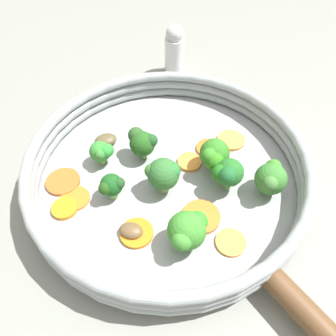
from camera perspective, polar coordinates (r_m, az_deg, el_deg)
The scene contains 25 objects.
ground_plane at distance 0.46m, azimuth 0.00°, elevation -2.20°, with size 4.00×4.00×0.00m, color gray.
skillet at distance 0.45m, azimuth 0.00°, elevation -1.72°, with size 0.36×0.36×0.01m, color #939699.
skillet_rim_wall at distance 0.43m, azimuth 0.00°, elevation 0.60°, with size 0.37×0.37×0.04m.
skillet_rivet_left at distance 0.37m, azimuth 11.39°, elevation -19.98°, with size 0.01×0.01×0.01m, color #8F9798.
skillet_rivet_right at distance 0.41m, azimuth 19.19°, elevation -13.35°, with size 0.01×0.01×0.01m, color #91979D.
carrot_slice_0 at distance 0.48m, azimuth 7.21°, elevation 3.38°, with size 0.04×0.04×0.00m, color orange.
carrot_slice_1 at distance 0.50m, azimuth 10.91°, elevation 4.78°, with size 0.04×0.04×0.01m, color #F59841.
carrot_slice_2 at distance 0.41m, azimuth 5.76°, elevation -8.44°, with size 0.05×0.05×0.01m, color orange.
carrot_slice_3 at distance 0.40m, azimuth 10.87°, elevation -12.61°, with size 0.04×0.04×0.00m, color #F9953B.
carrot_slice_4 at distance 0.46m, azimuth -17.82°, elevation -2.26°, with size 0.05×0.05×0.00m, color #D75C23.
carrot_slice_5 at distance 0.40m, azimuth -5.48°, elevation -11.19°, with size 0.04×0.04×0.00m, color orange.
carrot_slice_6 at distance 0.44m, azimuth -15.90°, elevation -5.13°, with size 0.04×0.04×0.00m, color orange.
carrot_slice_7 at distance 0.46m, azimuth 3.78°, elevation 1.06°, with size 0.03×0.03×0.01m, color orange.
carrot_slice_8 at distance 0.43m, azimuth -17.55°, elevation -6.69°, with size 0.03×0.03×0.01m, color orange.
broccoli_floret_0 at distance 0.41m, azimuth -9.82°, elevation -3.06°, with size 0.03×0.03×0.04m.
broccoli_floret_1 at distance 0.45m, azimuth -4.56°, elevation 4.50°, with size 0.04×0.04×0.05m.
broccoli_floret_2 at distance 0.43m, azimuth 17.47°, elevation -1.70°, with size 0.04×0.04×0.05m.
broccoli_floret_3 at distance 0.41m, azimuth -0.52°, elevation -0.98°, with size 0.04×0.05×0.05m.
broccoli_floret_4 at distance 0.45m, azimuth -11.42°, elevation 2.77°, with size 0.03×0.03×0.04m.
broccoli_floret_5 at distance 0.42m, azimuth 10.34°, elevation -0.93°, with size 0.04×0.04×0.05m.
broccoli_floret_6 at distance 0.43m, azimuth 8.05°, elevation 2.04°, with size 0.05×0.04×0.05m.
broccoli_floret_7 at distance 0.37m, azimuth 3.45°, elevation -10.84°, with size 0.05×0.05×0.05m.
mushroom_piece_0 at distance 0.40m, azimuth -6.46°, elevation -10.79°, with size 0.03×0.02×0.01m, color brown.
mushroom_piece_1 at distance 0.49m, azimuth -10.82°, elevation 4.80°, with size 0.03×0.02×0.01m, color brown.
salt_shaker at distance 0.63m, azimuth 1.10°, elevation 19.80°, with size 0.03×0.03×0.09m.
Camera 1 is at (-0.27, 0.06, 0.36)m, focal length 35.00 mm.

